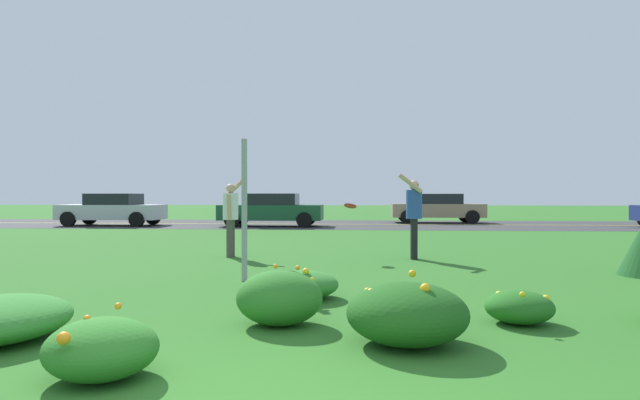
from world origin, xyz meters
TOP-DOWN VIEW (x-y plane):
  - ground_plane at (0.00, 10.92)m, footprint 120.00×120.00m
  - highway_strip at (0.00, 21.84)m, footprint 120.00×8.06m
  - highway_center_stripe at (0.00, 21.84)m, footprint 120.00×0.16m
  - daylily_clump_mid_center at (1.24, 2.18)m, footprint 1.11×1.05m
  - daylily_clump_mid_right at (2.50, 3.04)m, footprint 0.72×0.68m
  - daylily_clump_front_right at (-1.10, 1.11)m, footprint 0.83×0.80m
  - daylily_clump_mid_left at (-2.56, 2.02)m, footprint 1.24×1.33m
  - daylily_clump_front_left at (-0.03, 2.78)m, footprint 0.91×0.77m
  - daylily_clump_near_camera at (0.04, 4.20)m, footprint 0.99×0.89m
  - sign_post_near_path at (-1.02, 5.50)m, footprint 0.07×0.10m
  - person_thrower_white_shirt at (-2.04, 8.68)m, footprint 0.49×0.49m
  - person_catcher_blue_shirt at (1.96, 8.59)m, footprint 0.52×0.49m
  - frisbee_red at (0.61, 8.35)m, footprint 0.28×0.26m
  - car_tan_center_left at (4.68, 23.65)m, footprint 4.50×2.00m
  - car_dark_green_center_right at (-3.07, 20.02)m, footprint 4.50×2.00m
  - car_silver_rightmost at (-10.36, 20.02)m, footprint 4.50×2.00m

SIDE VIEW (x-z plane):
  - ground_plane at x=0.00m, z-range 0.00..0.00m
  - highway_strip at x=0.00m, z-range 0.00..0.01m
  - highway_center_stripe at x=0.00m, z-range 0.01..0.01m
  - daylily_clump_mid_right at x=2.50m, z-range -0.02..0.37m
  - daylily_clump_near_camera at x=0.04m, z-range -0.03..0.40m
  - daylily_clump_mid_left at x=-2.56m, z-range -0.01..0.42m
  - daylily_clump_front_right at x=-1.10m, z-range -0.02..0.47m
  - daylily_clump_mid_center at x=1.24m, z-range -0.03..0.59m
  - daylily_clump_front_left at x=-0.03m, z-range -0.02..0.60m
  - car_tan_center_left at x=4.68m, z-range 0.01..1.46m
  - car_dark_green_center_right at x=-3.07m, z-range 0.01..1.46m
  - car_silver_rightmost at x=-10.36m, z-range 0.01..1.46m
  - person_thrower_white_shirt at x=-2.04m, z-range 0.08..1.87m
  - person_catcher_blue_shirt at x=1.96m, z-range 0.10..1.93m
  - sign_post_near_path at x=-1.02m, z-range 0.00..2.26m
  - frisbee_red at x=0.61m, z-range 1.07..1.22m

